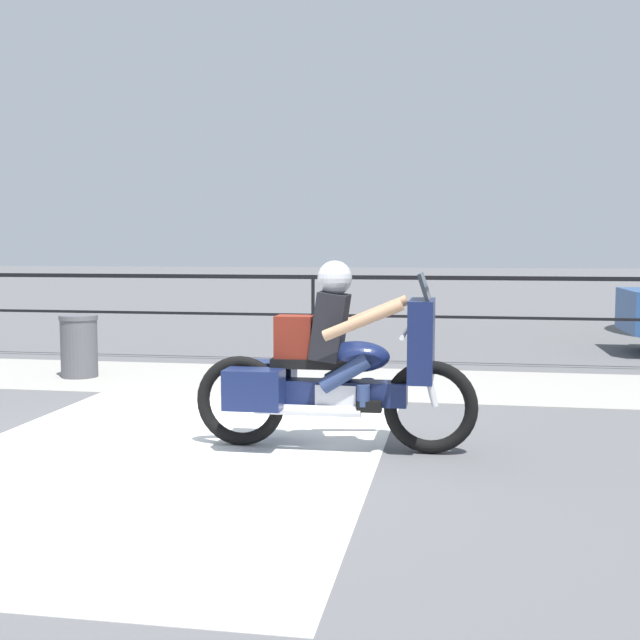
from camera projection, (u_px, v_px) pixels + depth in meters
The scene contains 6 objects.
ground_plane at pixel (210, 446), 6.89m from camera, with size 120.00×120.00×0.00m, color #565659.
sidewalk_band at pixel (291, 381), 10.22m from camera, with size 44.00×2.40×0.01m, color #99968E.
crosswalk_band at pixel (172, 450), 6.74m from camera, with size 3.51×6.00×0.01m, color silver.
fence_railing at pixel (313, 294), 11.67m from camera, with size 36.00×0.05×1.30m.
motorcycle at pixel (336, 366), 6.71m from camera, with size 2.40×0.76×1.59m.
trash_bin at pixel (79, 346), 10.46m from camera, with size 0.49×0.49×0.82m.
Camera 1 is at (2.08, -6.50, 1.71)m, focal length 45.00 mm.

